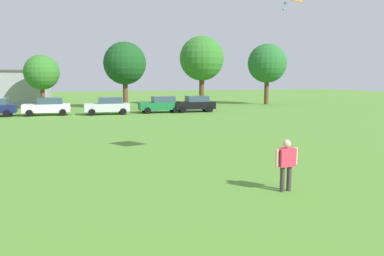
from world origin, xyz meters
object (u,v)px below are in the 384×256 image
object	(u,v)px
tree_center_left	(42,73)
tree_right	(202,59)
parked_car_white_1	(48,106)
tree_far_right	(267,64)
tree_center_right	(125,64)
adult_bystander	(286,161)
parked_car_silver_2	(108,106)
parked_car_green_3	(161,104)
parked_car_black_4	(195,104)

from	to	relation	value
tree_center_left	tree_right	distance (m)	19.60
tree_right	tree_center_left	bearing A→B (deg)	-178.13
parked_car_white_1	tree_far_right	xyz separation A→B (m)	(27.51, 7.95, 4.64)
tree_center_right	tree_far_right	xyz separation A→B (m)	(19.20, 1.17, 0.26)
adult_bystander	parked_car_silver_2	size ratio (longest dim) A/B	0.38
parked_car_green_3	parked_car_black_4	xyz separation A→B (m)	(3.60, -0.18, 0.00)
adult_bystander	parked_car_white_1	world-z (taller)	parked_car_white_1
adult_bystander	parked_car_silver_2	world-z (taller)	parked_car_silver_2
parked_car_white_1	parked_car_green_3	size ratio (longest dim) A/B	1.00
parked_car_green_3	tree_center_right	world-z (taller)	tree_center_right
parked_car_green_3	tree_right	distance (m)	13.04
parked_car_green_3	parked_car_black_4	world-z (taller)	same
adult_bystander	tree_center_left	xyz separation A→B (m)	(-9.50, 37.03, 3.20)
parked_car_white_1	parked_car_silver_2	bearing A→B (deg)	172.03
parked_car_black_4	adult_bystander	bearing A→B (deg)	77.96
parked_car_white_1	parked_car_black_4	bearing A→B (deg)	177.93
tree_center_right	tree_far_right	bearing A→B (deg)	3.50
parked_car_black_4	parked_car_green_3	bearing A→B (deg)	-2.87
parked_car_green_3	parked_car_silver_2	bearing A→B (deg)	4.56
parked_car_black_4	tree_center_left	bearing A→B (deg)	-29.54
parked_car_silver_2	parked_car_black_4	size ratio (longest dim) A/B	1.00
parked_car_black_4	tree_center_left	distance (m)	18.14
adult_bystander	parked_car_black_4	world-z (taller)	parked_car_black_4
parked_car_green_3	tree_center_right	xyz separation A→B (m)	(-2.66, 7.12, 4.38)
parked_car_green_3	tree_center_left	world-z (taller)	tree_center_left
parked_car_black_4	tree_far_right	bearing A→B (deg)	-146.78
parked_car_silver_2	tree_center_right	world-z (taller)	tree_center_right
tree_far_right	parked_car_white_1	bearing A→B (deg)	-163.89
parked_car_white_1	tree_center_left	distance (m)	8.96
parked_car_green_3	tree_center_left	xyz separation A→B (m)	(-11.92, 8.62, 3.31)
adult_bystander	parked_car_green_3	size ratio (longest dim) A/B	0.38
parked_car_silver_2	tree_center_left	distance (m)	11.63
adult_bystander	tree_right	size ratio (longest dim) A/B	0.18
parked_car_white_1	parked_car_black_4	world-z (taller)	same
tree_center_right	parked_car_silver_2	bearing A→B (deg)	-110.01
parked_car_black_4	tree_center_left	size ratio (longest dim) A/B	0.70
tree_center_right	parked_car_black_4	bearing A→B (deg)	-49.35
parked_car_black_4	parked_car_silver_2	bearing A→B (deg)	1.60
parked_car_white_1	tree_center_left	xyz separation A→B (m)	(-0.95, 8.27, 3.31)
tree_far_right	adult_bystander	bearing A→B (deg)	-117.32
tree_far_right	tree_center_right	bearing A→B (deg)	-176.50
adult_bystander	parked_car_white_1	size ratio (longest dim) A/B	0.38
adult_bystander	tree_center_left	world-z (taller)	tree_center_left
parked_car_black_4	tree_center_right	world-z (taller)	tree_center_right
parked_car_green_3	tree_right	world-z (taller)	tree_right
tree_center_right	tree_far_right	distance (m)	19.24
parked_car_silver_2	tree_right	world-z (taller)	tree_right
parked_car_white_1	parked_car_black_4	distance (m)	14.58
adult_bystander	parked_car_silver_2	distance (m)	28.14
parked_car_white_1	parked_car_silver_2	distance (m)	5.61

